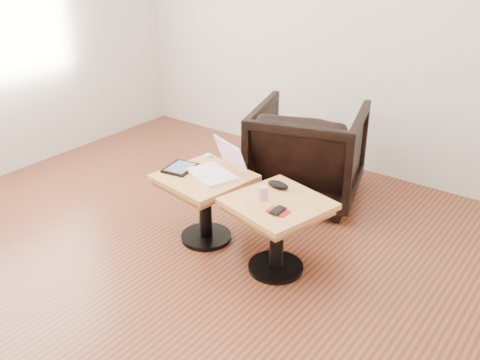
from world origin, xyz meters
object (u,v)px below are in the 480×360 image
Objects in this scene: striped_cup at (263,193)px; armchair at (308,152)px; side_table_right at (277,219)px; laptop at (218,168)px; side_table_left at (205,192)px.

striped_cup is 0.10× the size of armchair.
armchair is (-0.37, 0.99, 0.01)m from side_table_right.
armchair is (0.16, 0.91, -0.15)m from laptop.
side_table_left is 0.53m from striped_cup.
laptop is (-0.53, 0.09, 0.17)m from side_table_right.
side_table_left is at bearing 60.26° from armchair.
striped_cup is (0.44, -0.12, -0.00)m from laptop.
armchair is at bearing 86.19° from side_table_left.
side_table_right is 0.19m from striped_cup.
striped_cup is at bearing -147.97° from side_table_right.
armchair reaches higher than striped_cup.
side_table_right is at bearing 10.98° from laptop.
laptop is at bearing 62.82° from armchair.
armchair reaches higher than laptop.
side_table_left is 1.00m from armchair.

